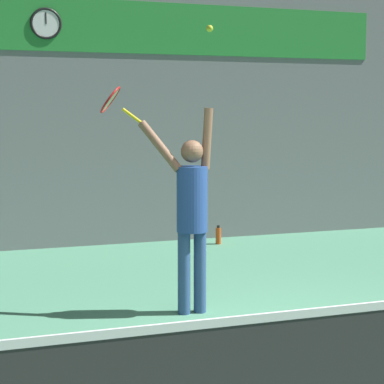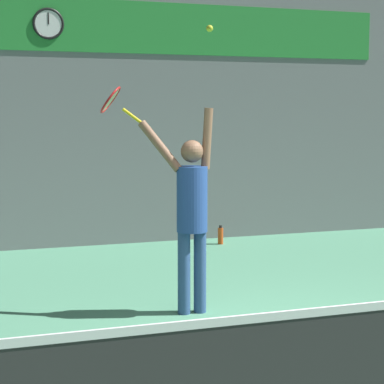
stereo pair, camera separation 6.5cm
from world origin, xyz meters
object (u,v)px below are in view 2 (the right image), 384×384
at_px(scoreboard_clock, 48,24).
at_px(tennis_player, 191,208).
at_px(water_bottle, 220,236).
at_px(tennis_racket, 112,101).
at_px(tennis_ball, 210,28).

height_order(scoreboard_clock, tennis_player, scoreboard_clock).
relative_size(scoreboard_clock, water_bottle, 1.56).
xyz_separation_m(tennis_racket, water_bottle, (2.37, 3.11, -2.05)).
bearing_deg(tennis_ball, tennis_player, 147.93).
bearing_deg(scoreboard_clock, tennis_racket, -86.94).
bearing_deg(water_bottle, tennis_ball, -112.51).
bearing_deg(water_bottle, tennis_racket, -127.29).
height_order(tennis_player, tennis_racket, tennis_racket).
xyz_separation_m(scoreboard_clock, water_bottle, (2.56, -0.49, -3.24)).
distance_m(tennis_player, water_bottle, 3.95).
relative_size(scoreboard_clock, tennis_racket, 1.00).
bearing_deg(tennis_racket, tennis_ball, -26.96).
distance_m(tennis_player, tennis_ball, 1.80).
distance_m(scoreboard_clock, tennis_ball, 4.22).
height_order(scoreboard_clock, tennis_ball, scoreboard_clock).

